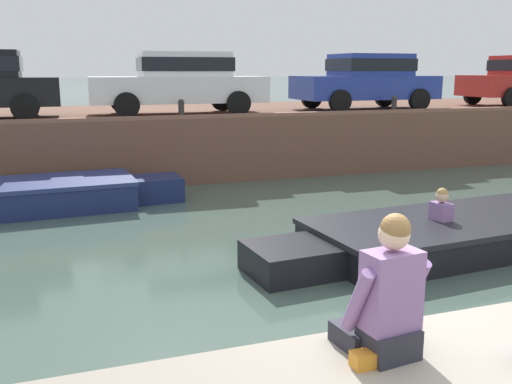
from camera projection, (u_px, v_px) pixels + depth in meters
ground_plane at (236, 244)px, 8.89m from camera, size 400.00×400.00×0.00m
far_quay_wall at (153, 139)px, 15.90m from camera, size 60.00×6.00×1.55m
far_wall_coping at (172, 117)px, 13.07m from camera, size 60.00×0.24×0.08m
boat_moored_west_navy at (8, 198)px, 10.79m from camera, size 6.24×1.99×0.57m
motorboat_passing at (468, 231)px, 8.74m from camera, size 6.86×2.36×0.96m
car_centre_white at (180, 80)px, 14.37m from camera, size 4.42×2.08×1.54m
car_right_inner_blue at (367, 79)px, 16.10m from camera, size 3.94×2.02×1.54m
mooring_bollard_mid at (181, 108)px, 13.23m from camera, size 0.15×0.15×0.44m
mooring_bollard_east at (394, 103)px, 15.08m from camera, size 0.15×0.15×0.44m
person_seated_left at (386, 301)px, 3.68m from camera, size 0.56×0.56×0.97m
bottle_drink at (389, 335)px, 3.81m from camera, size 0.06×0.06×0.20m
snack_bag at (366, 359)px, 3.58m from camera, size 0.18×0.12×0.10m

